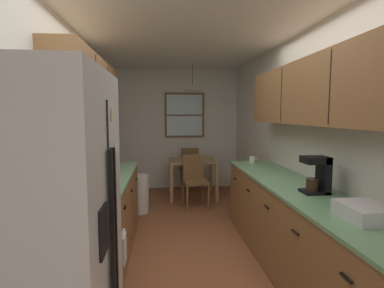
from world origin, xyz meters
name	(u,v)px	position (x,y,z in m)	size (l,w,h in m)	color
ground_plane	(188,236)	(0.00, 1.00, 0.00)	(12.00, 12.00, 0.00)	brown
wall_left	(79,141)	(-1.35, 1.00, 1.27)	(0.10, 9.00, 2.55)	silver
wall_right	(289,139)	(1.35, 1.00, 1.27)	(0.10, 9.00, 2.55)	silver
wall_back	(177,129)	(0.00, 3.65, 1.27)	(4.40, 0.10, 2.55)	silver
ceiling_slab	(188,34)	(0.00, 1.00, 2.59)	(4.40, 9.00, 0.08)	white
refrigerator	(37,255)	(-0.94, -1.26, 0.91)	(0.74, 0.80, 1.82)	silver
stove_range	(74,264)	(-0.99, -0.52, 0.47)	(0.66, 0.63, 1.10)	black
microwave_over_range	(51,102)	(-1.11, -0.52, 1.69)	(0.39, 0.62, 0.34)	silver
counter_left	(106,212)	(-1.00, 0.74, 0.45)	(0.64, 1.88, 0.90)	olive
upper_cabinets_left	(88,89)	(-1.14, 0.69, 1.88)	(0.33, 1.96, 0.69)	olive
counter_right	(296,230)	(1.00, -0.01, 0.45)	(0.64, 3.17, 0.90)	olive
upper_cabinets_right	(318,92)	(1.14, -0.06, 1.81)	(0.33, 2.85, 0.63)	olive
dining_table	(192,166)	(0.25, 2.83, 0.61)	(0.88, 0.77, 0.73)	#A87F51
dining_chair_near	(195,178)	(0.23, 2.24, 0.50)	(0.44, 0.44, 0.90)	brown
dining_chair_far	(189,166)	(0.23, 3.42, 0.50)	(0.42, 0.42, 0.90)	brown
pendant_light	(192,88)	(0.25, 2.83, 2.10)	(0.30, 0.30, 0.50)	black
back_window	(185,115)	(0.15, 3.58, 1.58)	(0.84, 0.05, 0.95)	brown
trash_bin	(140,194)	(-0.70, 2.01, 0.31)	(0.29, 0.29, 0.62)	white
storage_canister	(87,181)	(-1.00, -0.06, 1.01)	(0.11, 0.11, 0.21)	#265999
dish_towel	(124,249)	(-0.64, -0.36, 0.50)	(0.02, 0.16, 0.24)	white
coffee_maker	(318,174)	(1.06, -0.27, 1.07)	(0.22, 0.18, 0.33)	black
mug_by_coffeemaker	(252,159)	(0.98, 1.40, 0.95)	(0.12, 0.08, 0.09)	white
dish_rack	(365,212)	(1.03, -0.93, 0.95)	(0.28, 0.34, 0.10)	silver
table_serving_bowl	(189,158)	(0.19, 2.80, 0.76)	(0.22, 0.22, 0.06)	#4C7299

